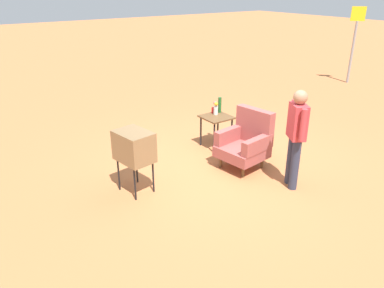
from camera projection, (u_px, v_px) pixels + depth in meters
The scene contains 9 objects.
ground_plane at pixel (227, 167), 6.95m from camera, with size 60.00×60.00×0.00m, color #B76B3D.
armchair at pixel (246, 141), 6.79m from camera, with size 0.87×0.88×1.06m.
side_table at pixel (216, 121), 7.59m from camera, with size 0.56×0.56×0.66m.
tv_on_stand at pixel (134, 147), 5.85m from camera, with size 0.66×0.53×1.03m.
person_standing at pixel (296, 133), 5.94m from camera, with size 0.50×0.37×1.64m.
road_sign at pixel (354, 41), 12.25m from camera, with size 0.33×0.33×2.44m.
bottle_wine_green at pixel (220, 105), 7.73m from camera, with size 0.07×0.07×0.32m, color #1E5623.
soda_can_red at pixel (213, 110), 7.72m from camera, with size 0.07×0.07×0.12m, color red.
flower_vase at pixel (216, 107), 7.61m from camera, with size 0.14×0.09×0.27m.
Camera 1 is at (4.74, -4.08, 3.14)m, focal length 35.17 mm.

